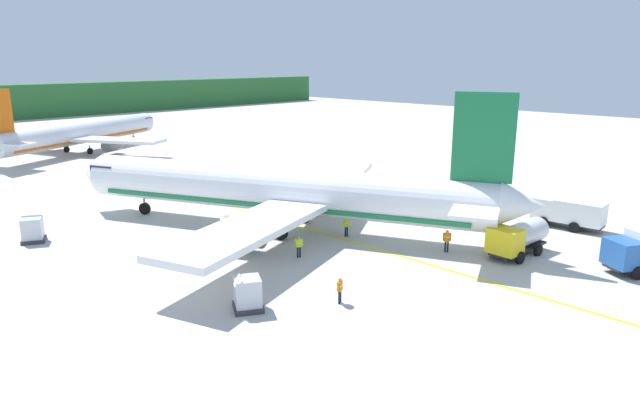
% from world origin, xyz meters
% --- Properties ---
extents(ground, '(240.00, 320.00, 0.20)m').
position_xyz_m(ground, '(0.00, 48.00, -0.10)').
color(ground, '#B7B5AD').
extents(airliner_foreground, '(33.14, 39.34, 11.90)m').
position_xyz_m(airliner_foreground, '(-3.15, 23.29, 3.39)').
color(airliner_foreground, white).
rests_on(airliner_foreground, ground).
extents(airliner_mid_apron, '(34.21, 28.82, 10.36)m').
position_xyz_m(airliner_mid_apron, '(2.15, 76.30, 2.95)').
color(airliner_mid_apron, silver).
rests_on(airliner_mid_apron, ground).
extents(service_truck_baggage, '(2.73, 5.88, 2.50)m').
position_xyz_m(service_truck_baggage, '(14.49, 6.32, 1.44)').
color(service_truck_baggage, white).
rests_on(service_truck_baggage, ground).
extents(service_truck_catering, '(5.80, 2.71, 2.40)m').
position_xyz_m(service_truck_catering, '(4.72, 6.15, 1.39)').
color(service_truck_catering, yellow).
rests_on(service_truck_catering, ground).
extents(cargo_container_near, '(2.29, 2.29, 2.08)m').
position_xyz_m(cargo_container_near, '(-15.22, 12.92, 0.99)').
color(cargo_container_near, '#333338').
rests_on(cargo_container_near, ground).
extents(cargo_container_mid, '(2.27, 2.27, 2.09)m').
position_xyz_m(cargo_container_mid, '(-19.36, 35.05, 0.99)').
color(cargo_container_mid, '#333338').
rests_on(cargo_container_mid, ground).
extents(crew_marshaller, '(0.47, 0.50, 1.73)m').
position_xyz_m(crew_marshaller, '(1.65, 10.24, 1.02)').
color(crew_marshaller, '#191E33').
rests_on(crew_marshaller, ground).
extents(crew_loader_left, '(0.58, 0.39, 1.64)m').
position_xyz_m(crew_loader_left, '(-10.80, 9.70, 0.96)').
color(crew_loader_left, '#191E33').
rests_on(crew_loader_left, ground).
extents(crew_loader_right, '(0.61, 0.34, 1.67)m').
position_xyz_m(crew_loader_right, '(-0.77, 18.23, 0.98)').
color(crew_loader_right, '#191E33').
rests_on(crew_loader_right, ground).
extents(crew_supervisor, '(0.58, 0.40, 1.63)m').
position_xyz_m(crew_supervisor, '(-7.00, 17.30, 0.96)').
color(crew_supervisor, '#191E33').
rests_on(crew_supervisor, ground).
extents(apron_guide_line, '(0.30, 60.00, 0.01)m').
position_xyz_m(apron_guide_line, '(-1.53, 18.81, 0.01)').
color(apron_guide_line, yellow).
rests_on(apron_guide_line, ground).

